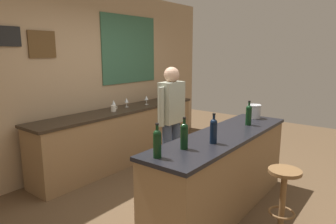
{
  "coord_description": "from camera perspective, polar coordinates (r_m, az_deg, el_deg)",
  "views": [
    {
      "loc": [
        -2.93,
        -1.89,
        1.82
      ],
      "look_at": [
        0.09,
        0.45,
        1.05
      ],
      "focal_mm": 32.14,
      "sensor_mm": 36.0,
      "label": 1
    }
  ],
  "objects": [
    {
      "name": "bartender",
      "position": [
        4.12,
        0.67,
        -0.95
      ],
      "size": [
        0.52,
        0.21,
        1.62
      ],
      "color": "#384766",
      "rests_on": "ground_plane"
    },
    {
      "name": "ice_bucket",
      "position": [
        4.28,
        16.05,
        0.18
      ],
      "size": [
        0.19,
        0.19,
        0.19
      ],
      "color": "#B7BABF",
      "rests_on": "bar_counter"
    },
    {
      "name": "side_counter",
      "position": [
        5.05,
        -8.62,
        -4.44
      ],
      "size": [
        3.18,
        0.56,
        0.9
      ],
      "color": "olive",
      "rests_on": "ground_plane"
    },
    {
      "name": "ground_plane",
      "position": [
        3.93,
        4.6,
        -16.21
      ],
      "size": [
        10.0,
        10.0,
        0.0
      ],
      "primitive_type": "plane",
      "color": "brown"
    },
    {
      "name": "wine_bottle_a",
      "position": [
        2.59,
        -2.06,
        -5.79
      ],
      "size": [
        0.07,
        0.07,
        0.31
      ],
      "color": "black",
      "rests_on": "bar_counter"
    },
    {
      "name": "wine_bottle_b",
      "position": [
        2.82,
        3.09,
        -4.37
      ],
      "size": [
        0.07,
        0.07,
        0.31
      ],
      "color": "black",
      "rests_on": "bar_counter"
    },
    {
      "name": "bar_counter",
      "position": [
        3.55,
        10.23,
        -11.26
      ],
      "size": [
        2.33,
        0.6,
        0.92
      ],
      "color": "olive",
      "rests_on": "ground_plane"
    },
    {
      "name": "wine_bottle_c",
      "position": [
        3.02,
        8.63,
        -3.4
      ],
      "size": [
        0.07,
        0.07,
        0.31
      ],
      "color": "black",
      "rests_on": "bar_counter"
    },
    {
      "name": "wine_bottle_d",
      "position": [
        3.86,
        15.06,
        -0.41
      ],
      "size": [
        0.07,
        0.07,
        0.31
      ],
      "color": "black",
      "rests_on": "bar_counter"
    },
    {
      "name": "coffee_mug",
      "position": [
        4.76,
        -10.3,
        0.67
      ],
      "size": [
        0.12,
        0.08,
        0.09
      ],
      "color": "silver",
      "rests_on": "side_counter"
    },
    {
      "name": "wine_glass_a",
      "position": [
        4.89,
        -10.26,
        1.72
      ],
      "size": [
        0.07,
        0.07,
        0.16
      ],
      "color": "silver",
      "rests_on": "side_counter"
    },
    {
      "name": "wine_glass_d",
      "position": [
        5.51,
        -1.32,
        2.98
      ],
      "size": [
        0.07,
        0.07,
        0.16
      ],
      "color": "silver",
      "rests_on": "side_counter"
    },
    {
      "name": "wine_glass_c",
      "position": [
        5.31,
        -4.11,
        2.63
      ],
      "size": [
        0.07,
        0.07,
        0.16
      ],
      "color": "silver",
      "rests_on": "side_counter"
    },
    {
      "name": "bar_stool",
      "position": [
        3.3,
        21.04,
        -13.72
      ],
      "size": [
        0.32,
        0.32,
        0.68
      ],
      "color": "brown",
      "rests_on": "ground_plane"
    },
    {
      "name": "wine_glass_b",
      "position": [
        5.09,
        -7.88,
        2.16
      ],
      "size": [
        0.07,
        0.07,
        0.16
      ],
      "color": "silver",
      "rests_on": "side_counter"
    },
    {
      "name": "back_wall",
      "position": [
        4.91,
        -15.32,
        6.32
      ],
      "size": [
        6.0,
        0.09,
        2.8
      ],
      "color": "tan",
      "rests_on": "ground_plane"
    }
  ]
}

